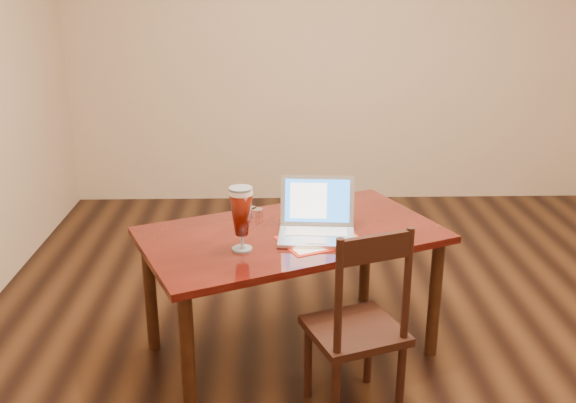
{
  "coord_description": "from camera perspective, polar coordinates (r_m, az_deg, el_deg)",
  "views": [
    {
      "loc": [
        -0.55,
        -2.89,
        1.84
      ],
      "look_at": [
        -0.48,
        -0.12,
        0.88
      ],
      "focal_mm": 40.0,
      "sensor_mm": 36.0,
      "label": 1
    }
  ],
  "objects": [
    {
      "name": "dining_chair",
      "position": [
        2.82,
        6.27,
        -11.08
      ],
      "size": [
        0.49,
        0.48,
        0.91
      ],
      "rotation": [
        0.0,
        0.0,
        0.35
      ],
      "color": "black",
      "rests_on": "ground"
    },
    {
      "name": "ground",
      "position": [
        3.47,
        8.13,
        -13.07
      ],
      "size": [
        5.0,
        5.0,
        0.0
      ],
      "primitive_type": "plane",
      "color": "black",
      "rests_on": "ground"
    },
    {
      "name": "dining_table",
      "position": [
        3.16,
        0.23,
        -3.84
      ],
      "size": [
        1.63,
        1.31,
        0.97
      ],
      "rotation": [
        0.0,
        0.0,
        0.41
      ],
      "color": "#4E100A",
      "rests_on": "ground"
    }
  ]
}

